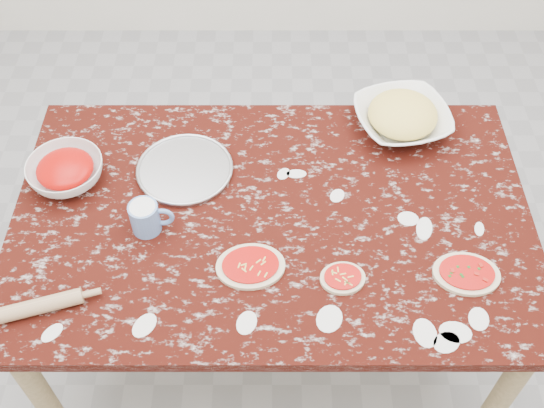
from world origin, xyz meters
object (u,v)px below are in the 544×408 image
at_px(pizza_tray, 185,170).
at_px(rolling_pin, 41,306).
at_px(sauce_bowl, 66,172).
at_px(cheese_bowl, 402,119).
at_px(flour_mug, 146,217).
at_px(worktable, 272,231).

relative_size(pizza_tray, rolling_pin, 1.38).
height_order(sauce_bowl, cheese_bowl, cheese_bowl).
bearing_deg(rolling_pin, sauce_bowl, 93.00).
xyz_separation_m(pizza_tray, flour_mug, (-0.09, -0.23, 0.05)).
bearing_deg(flour_mug, sauce_bowl, 145.08).
height_order(worktable, flour_mug, flour_mug).
height_order(sauce_bowl, rolling_pin, sauce_bowl).
bearing_deg(rolling_pin, cheese_bowl, 33.92).
xyz_separation_m(sauce_bowl, flour_mug, (0.28, -0.20, 0.02)).
distance_m(sauce_bowl, flour_mug, 0.34).
xyz_separation_m(worktable, rolling_pin, (-0.63, -0.34, 0.11)).
height_order(pizza_tray, flour_mug, flour_mug).
xyz_separation_m(worktable, pizza_tray, (-0.28, 0.18, 0.09)).
height_order(worktable, pizza_tray, pizza_tray).
bearing_deg(sauce_bowl, pizza_tray, 5.78).
bearing_deg(rolling_pin, pizza_tray, 56.19).
height_order(flour_mug, rolling_pin, flour_mug).
distance_m(cheese_bowl, flour_mug, 0.93).
xyz_separation_m(pizza_tray, sauce_bowl, (-0.37, -0.04, 0.03)).
relative_size(sauce_bowl, rolling_pin, 1.08).
relative_size(pizza_tray, cheese_bowl, 0.98).
xyz_separation_m(worktable, flour_mug, (-0.37, -0.05, 0.14)).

